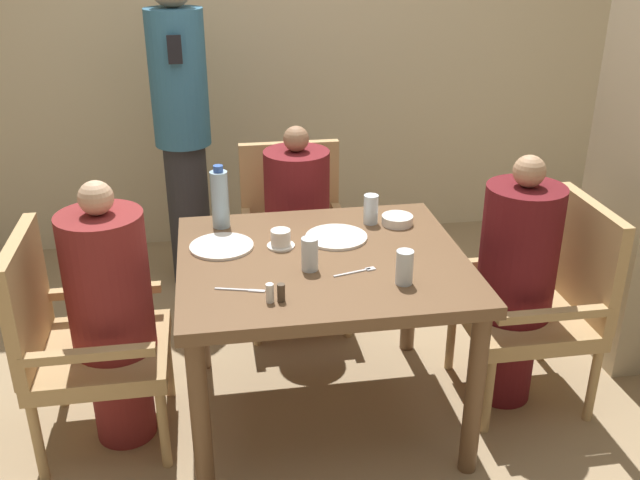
{
  "coord_description": "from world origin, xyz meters",
  "views": [
    {
      "loc": [
        -0.41,
        -2.48,
        1.96
      ],
      "look_at": [
        0.0,
        0.05,
        0.8
      ],
      "focal_mm": 40.0,
      "sensor_mm": 36.0,
      "label": 1
    }
  ],
  "objects_px": {
    "glass_tall_far": "(371,209)",
    "water_bottle": "(220,199)",
    "teacup_with_saucer": "(281,239)",
    "glass_tall_near": "(310,254)",
    "standing_host": "(182,122)",
    "chair_far_side": "(294,229)",
    "bowl_small": "(397,220)",
    "glass_tall_mid": "(404,267)",
    "chair_right_side": "(545,298)",
    "diner_in_left_chair": "(112,314)",
    "diner_in_far_chair": "(297,228)",
    "diner_in_right_chair": "(515,281)",
    "chair_left_side": "(76,337)",
    "plate_main_left": "(336,237)"
  },
  "relations": [
    {
      "from": "chair_far_side",
      "to": "bowl_small",
      "type": "xyz_separation_m",
      "value": [
        0.37,
        -0.63,
        0.29
      ]
    },
    {
      "from": "diner_in_far_chair",
      "to": "teacup_with_saucer",
      "type": "bearing_deg",
      "value": -103.15
    },
    {
      "from": "bowl_small",
      "to": "glass_tall_near",
      "type": "xyz_separation_m",
      "value": [
        -0.44,
        -0.37,
        0.04
      ]
    },
    {
      "from": "diner_in_far_chair",
      "to": "chair_right_side",
      "type": "relative_size",
      "value": 1.19
    },
    {
      "from": "diner_in_left_chair",
      "to": "glass_tall_near",
      "type": "relative_size",
      "value": 8.6
    },
    {
      "from": "chair_left_side",
      "to": "chair_far_side",
      "type": "relative_size",
      "value": 1.0
    },
    {
      "from": "plate_main_left",
      "to": "glass_tall_mid",
      "type": "bearing_deg",
      "value": -68.46
    },
    {
      "from": "chair_right_side",
      "to": "chair_far_side",
      "type": "bearing_deg",
      "value": 137.02
    },
    {
      "from": "standing_host",
      "to": "diner_in_right_chair",
      "type": "bearing_deg",
      "value": -44.6
    },
    {
      "from": "chair_far_side",
      "to": "glass_tall_mid",
      "type": "relative_size",
      "value": 7.0
    },
    {
      "from": "chair_left_side",
      "to": "teacup_with_saucer",
      "type": "bearing_deg",
      "value": 8.31
    },
    {
      "from": "diner_in_far_chair",
      "to": "diner_in_right_chair",
      "type": "relative_size",
      "value": 0.95
    },
    {
      "from": "water_bottle",
      "to": "glass_tall_far",
      "type": "bearing_deg",
      "value": -5.84
    },
    {
      "from": "glass_tall_near",
      "to": "glass_tall_far",
      "type": "height_order",
      "value": "same"
    },
    {
      "from": "chair_right_side",
      "to": "teacup_with_saucer",
      "type": "xyz_separation_m",
      "value": [
        -1.12,
        0.12,
        0.3
      ]
    },
    {
      "from": "water_bottle",
      "to": "diner_in_left_chair",
      "type": "bearing_deg",
      "value": -140.44
    },
    {
      "from": "diner_in_far_chair",
      "to": "glass_tall_near",
      "type": "bearing_deg",
      "value": -94.24
    },
    {
      "from": "teacup_with_saucer",
      "to": "glass_tall_near",
      "type": "height_order",
      "value": "glass_tall_near"
    },
    {
      "from": "diner_in_left_chair",
      "to": "teacup_with_saucer",
      "type": "bearing_deg",
      "value": 10.07
    },
    {
      "from": "chair_far_side",
      "to": "water_bottle",
      "type": "bearing_deg",
      "value": -125.26
    },
    {
      "from": "diner_in_left_chair",
      "to": "diner_in_right_chair",
      "type": "bearing_deg",
      "value": 0.0
    },
    {
      "from": "chair_right_side",
      "to": "standing_host",
      "type": "bearing_deg",
      "value": 138.29
    },
    {
      "from": "glass_tall_mid",
      "to": "glass_tall_far",
      "type": "distance_m",
      "value": 0.57
    },
    {
      "from": "diner_in_left_chair",
      "to": "water_bottle",
      "type": "distance_m",
      "value": 0.65
    },
    {
      "from": "teacup_with_saucer",
      "to": "glass_tall_near",
      "type": "relative_size",
      "value": 0.88
    },
    {
      "from": "water_bottle",
      "to": "glass_tall_far",
      "type": "height_order",
      "value": "water_bottle"
    },
    {
      "from": "plate_main_left",
      "to": "chair_right_side",
      "type": "bearing_deg",
      "value": -10.55
    },
    {
      "from": "diner_in_left_chair",
      "to": "plate_main_left",
      "type": "bearing_deg",
      "value": 10.22
    },
    {
      "from": "standing_host",
      "to": "water_bottle",
      "type": "xyz_separation_m",
      "value": [
        0.17,
        -0.98,
        -0.08
      ]
    },
    {
      "from": "chair_right_side",
      "to": "diner_in_right_chair",
      "type": "distance_m",
      "value": 0.17
    },
    {
      "from": "chair_far_side",
      "to": "bowl_small",
      "type": "distance_m",
      "value": 0.79
    },
    {
      "from": "chair_left_side",
      "to": "plate_main_left",
      "type": "distance_m",
      "value": 1.1
    },
    {
      "from": "diner_in_left_chair",
      "to": "glass_tall_near",
      "type": "bearing_deg",
      "value": -7.68
    },
    {
      "from": "chair_left_side",
      "to": "bowl_small",
      "type": "distance_m",
      "value": 1.4
    },
    {
      "from": "diner_in_far_chair",
      "to": "standing_host",
      "type": "bearing_deg",
      "value": 132.64
    },
    {
      "from": "diner_in_left_chair",
      "to": "diner_in_right_chair",
      "type": "xyz_separation_m",
      "value": [
        1.64,
        0.0,
        0.01
      ]
    },
    {
      "from": "teacup_with_saucer",
      "to": "water_bottle",
      "type": "xyz_separation_m",
      "value": [
        -0.23,
        0.25,
        0.09
      ]
    },
    {
      "from": "plate_main_left",
      "to": "water_bottle",
      "type": "distance_m",
      "value": 0.52
    },
    {
      "from": "glass_tall_near",
      "to": "glass_tall_far",
      "type": "distance_m",
      "value": 0.52
    },
    {
      "from": "bowl_small",
      "to": "water_bottle",
      "type": "xyz_separation_m",
      "value": [
        -0.75,
        0.1,
        0.11
      ]
    },
    {
      "from": "diner_in_left_chair",
      "to": "bowl_small",
      "type": "relative_size",
      "value": 8.2
    },
    {
      "from": "chair_right_side",
      "to": "glass_tall_mid",
      "type": "bearing_deg",
      "value": -159.44
    },
    {
      "from": "water_bottle",
      "to": "glass_tall_near",
      "type": "relative_size",
      "value": 2.13
    },
    {
      "from": "glass_tall_far",
      "to": "water_bottle",
      "type": "bearing_deg",
      "value": 174.16
    },
    {
      "from": "glass_tall_near",
      "to": "glass_tall_mid",
      "type": "relative_size",
      "value": 1.0
    },
    {
      "from": "chair_left_side",
      "to": "water_bottle",
      "type": "relative_size",
      "value": 3.28
    },
    {
      "from": "standing_host",
      "to": "water_bottle",
      "type": "relative_size",
      "value": 6.46
    },
    {
      "from": "glass_tall_far",
      "to": "diner_in_left_chair",
      "type": "bearing_deg",
      "value": -164.49
    },
    {
      "from": "chair_far_side",
      "to": "glass_tall_near",
      "type": "xyz_separation_m",
      "value": [
        -0.06,
        -1.0,
        0.33
      ]
    },
    {
      "from": "bowl_small",
      "to": "glass_tall_near",
      "type": "bearing_deg",
      "value": -139.68
    }
  ]
}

